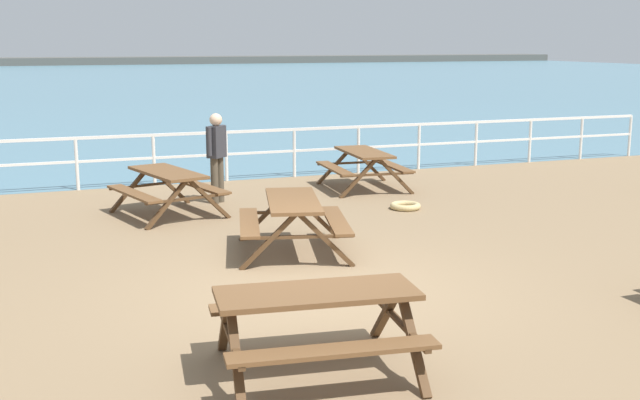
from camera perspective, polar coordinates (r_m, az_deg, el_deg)
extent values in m
cube|color=#846B4C|center=(9.70, -0.16, -6.97)|extent=(30.00, 24.00, 0.20)
cube|color=teal|center=(61.54, -17.55, 8.14)|extent=(142.00, 90.00, 0.01)
cube|color=#4C4C47|center=(104.48, -18.85, 9.20)|extent=(142.00, 6.00, 1.80)
cube|color=white|center=(16.80, -9.36, 4.74)|extent=(23.00, 0.06, 0.06)
cube|color=white|center=(16.86, -9.30, 3.14)|extent=(23.00, 0.05, 0.05)
cylinder|color=white|center=(16.59, -17.12, 2.47)|extent=(0.07, 0.07, 1.05)
cylinder|color=white|center=(16.74, -11.87, 2.81)|extent=(0.07, 0.07, 1.05)
cylinder|color=white|center=(17.03, -6.77, 3.12)|extent=(0.07, 0.07, 1.05)
cylinder|color=white|center=(17.45, -1.86, 3.39)|extent=(0.07, 0.07, 1.05)
cylinder|color=white|center=(17.99, 2.78, 3.62)|extent=(0.07, 0.07, 1.05)
cylinder|color=white|center=(18.64, 7.13, 3.82)|extent=(0.07, 0.07, 1.05)
cylinder|color=white|center=(19.39, 11.17, 3.99)|extent=(0.07, 0.07, 1.05)
cylinder|color=white|center=(20.23, 14.89, 4.12)|extent=(0.07, 0.07, 1.05)
cylinder|color=white|center=(21.15, 18.30, 4.23)|extent=(0.07, 0.07, 1.05)
cylinder|color=white|center=(22.13, 21.42, 4.31)|extent=(0.07, 0.07, 1.05)
cube|color=brown|center=(13.76, -10.94, 1.97)|extent=(1.14, 1.92, 0.05)
cube|color=brown|center=(13.58, -13.27, 0.45)|extent=(0.71, 1.81, 0.04)
cube|color=brown|center=(14.08, -8.60, 1.01)|extent=(0.71, 1.81, 0.04)
cube|color=#50351E|center=(14.39, -13.53, 0.75)|extent=(0.79, 0.28, 0.79)
cube|color=#50351E|center=(14.68, -10.82, 1.07)|extent=(0.79, 0.28, 0.79)
cube|color=#50351E|center=(14.52, -12.17, 1.08)|extent=(1.46, 0.44, 0.04)
cube|color=#50351E|center=(12.98, -10.96, -0.28)|extent=(0.79, 0.28, 0.79)
cube|color=#50351E|center=(13.30, -8.02, 0.09)|extent=(0.79, 0.28, 0.79)
cube|color=#50351E|center=(13.12, -9.47, 0.10)|extent=(1.46, 0.44, 0.04)
cube|color=brown|center=(7.10, -0.23, -6.73)|extent=(1.87, 0.91, 0.05)
cube|color=brown|center=(7.77, -1.28, -7.44)|extent=(1.82, 0.48, 0.04)
cube|color=brown|center=(6.64, 1.01, -10.81)|extent=(1.82, 0.48, 0.04)
cube|color=#50351E|center=(7.76, 4.81, -8.08)|extent=(0.18, 0.80, 0.79)
cube|color=#50351E|center=(7.10, 6.71, -10.03)|extent=(0.18, 0.80, 0.79)
cube|color=#50351E|center=(7.41, 5.72, -8.69)|extent=(0.24, 1.50, 0.04)
cube|color=#50351E|center=(7.45, -6.82, -8.98)|extent=(0.18, 0.80, 0.79)
cube|color=#50351E|center=(6.76, -6.07, -11.16)|extent=(0.18, 0.80, 0.79)
cube|color=#50351E|center=(7.08, -6.47, -9.68)|extent=(0.24, 1.50, 0.04)
cube|color=brown|center=(11.12, -1.96, -0.06)|extent=(1.12, 1.92, 0.05)
cube|color=brown|center=(11.16, -5.13, -1.63)|extent=(0.70, 1.81, 0.04)
cube|color=brown|center=(11.24, 1.20, -1.49)|extent=(0.70, 1.81, 0.04)
cube|color=#50351E|center=(11.94, -4.02, -1.12)|extent=(0.79, 0.27, 0.79)
cube|color=#50351E|center=(11.99, -0.43, -1.04)|extent=(0.79, 0.27, 0.79)
cube|color=#50351E|center=(11.95, -2.22, -0.87)|extent=(1.47, 0.43, 0.04)
cube|color=#50351E|center=(10.42, -3.70, -2.97)|extent=(0.79, 0.27, 0.79)
cube|color=#50351E|center=(10.48, 0.41, -2.87)|extent=(0.79, 0.27, 0.79)
cube|color=#50351E|center=(10.43, -1.64, -2.68)|extent=(1.47, 0.43, 0.04)
cube|color=brown|center=(15.99, 3.19, 3.45)|extent=(0.82, 1.84, 0.05)
cube|color=brown|center=(15.84, 1.06, 2.30)|extent=(0.38, 1.81, 0.04)
cube|color=brown|center=(16.25, 5.24, 2.48)|extent=(0.38, 1.81, 0.04)
cube|color=#50351E|center=(16.66, 1.06, 2.49)|extent=(0.80, 0.13, 0.79)
cube|color=#50351E|center=(16.90, 3.49, 2.59)|extent=(0.80, 0.13, 0.79)
cube|color=#50351E|center=(16.77, 2.29, 2.69)|extent=(1.50, 0.16, 0.04)
cube|color=#50351E|center=(15.20, 2.83, 1.61)|extent=(0.80, 0.13, 0.79)
cube|color=#50351E|center=(15.46, 5.45, 1.74)|extent=(0.80, 0.13, 0.79)
cube|color=#50351E|center=(15.32, 4.15, 1.84)|extent=(1.50, 0.16, 0.04)
cylinder|color=#4C4233|center=(14.68, -7.60, 1.37)|extent=(0.14, 0.14, 0.85)
cylinder|color=#4C4233|center=(14.83, -7.21, 1.48)|extent=(0.14, 0.14, 0.85)
cube|color=#333338|center=(14.65, -7.48, 4.18)|extent=(0.40, 0.39, 0.58)
cylinder|color=#333338|center=(14.46, -7.97, 4.19)|extent=(0.09, 0.09, 0.52)
cylinder|color=#333338|center=(14.82, -7.00, 4.39)|extent=(0.09, 0.09, 0.52)
sphere|color=beige|center=(14.60, -7.52, 5.76)|extent=(0.23, 0.23, 0.23)
torus|color=tan|center=(14.23, 6.17, -0.43)|extent=(0.55, 0.55, 0.11)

